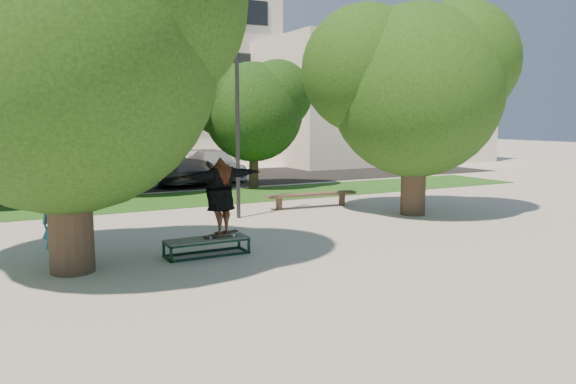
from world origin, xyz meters
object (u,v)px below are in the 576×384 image
bench (311,195)px  bystander (59,222)px  lamppost (237,112)px  car_silver_b (215,165)px  car_silver_a (44,171)px  car_dark (50,177)px  tree_left (55,39)px  grind_box (207,247)px  tree_right (412,81)px  car_grey (167,165)px

bench → bystander: bearing=-150.2°
lamppost → bench: size_ratio=1.90×
car_silver_b → car_silver_a: bearing=-174.4°
lamppost → bystander: bearing=-148.6°
lamppost → car_silver_b: (3.30, 10.65, -2.45)m
lamppost → car_dark: (-4.41, 8.61, -2.47)m
tree_left → grind_box: bearing=-1.3°
lamppost → bystander: (-5.34, -3.26, -2.26)m
bystander → tree_left: bearing=-86.8°
tree_right → car_dark: 14.47m
grind_box → car_silver_a: size_ratio=0.39×
bystander → lamppost: bearing=30.2°
grind_box → car_grey: bearing=77.3°
lamppost → grind_box: size_ratio=3.39×
tree_right → car_silver_b: tree_right is taller
tree_left → car_silver_b: 17.31m
tree_right → car_silver_a: (-9.42, 12.11, -3.30)m
tree_right → car_dark: bearing=131.6°
car_grey → car_silver_b: (2.59, 0.63, -0.12)m
grind_box → bystander: bystander is taller
car_silver_a → car_dark: car_silver_a is taller
bench → car_dark: bearing=137.1°
tree_left → car_dark: (0.88, 12.51, -3.74)m
tree_left → bench: tree_left is taller
lamppost → car_dark: 9.98m
tree_left → car_silver_b: tree_left is taller
car_silver_a → car_silver_b: bearing=13.7°
grind_box → bench: size_ratio=0.56×
lamppost → car_grey: size_ratio=1.04×
car_silver_a → car_silver_b: car_silver_a is taller
tree_left → lamppost: 6.70m
tree_left → car_silver_b: (8.59, 14.56, -3.72)m
grind_box → car_dark: size_ratio=0.44×
tree_left → bystander: (-0.05, 0.64, -3.54)m
bench → car_grey: size_ratio=0.55×
car_silver_a → car_grey: 5.21m
car_silver_b → car_grey: bearing=-164.1°
grind_box → car_grey: 14.36m
bench → lamppost: bearing=-162.9°
grind_box → bench: (5.37, 4.63, 0.22)m
lamppost → car_silver_a: size_ratio=1.32×
bench → tree_left: bearing=-146.5°
car_dark → bystander: bearing=-103.9°
bench → car_silver_b: 10.01m
tree_right → car_silver_a: bearing=127.9°
tree_left → tree_right: size_ratio=1.09×
grind_box → car_silver_a: (-2.05, 14.16, 0.60)m
grind_box → tree_right: bearing=15.6°
tree_left → grind_box: 5.10m
car_silver_a → car_dark: (0.09, -1.59, -0.11)m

